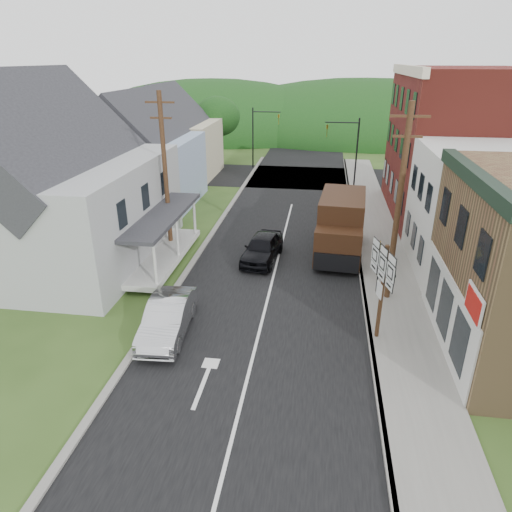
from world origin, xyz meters
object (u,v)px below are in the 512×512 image
at_px(dark_sedan, 262,248).
at_px(warning_sign, 379,259).
at_px(delivery_van, 341,226).
at_px(silver_sedan, 168,318).
at_px(route_sign_cluster, 382,279).

xyz_separation_m(dark_sedan, warning_sign, (5.98, -3.20, 1.11)).
bearing_deg(delivery_van, silver_sedan, -122.33).
bearing_deg(route_sign_cluster, dark_sedan, 113.17).
distance_m(delivery_van, warning_sign, 5.03).
bearing_deg(warning_sign, delivery_van, 120.81).
distance_m(dark_sedan, delivery_van, 4.69).
relative_size(silver_sedan, delivery_van, 0.72).
bearing_deg(dark_sedan, warning_sign, -21.40).
xyz_separation_m(delivery_van, route_sign_cluster, (1.30, -8.70, 1.01)).
distance_m(delivery_van, route_sign_cluster, 8.86).
height_order(dark_sedan, route_sign_cluster, route_sign_cluster).
distance_m(dark_sedan, warning_sign, 6.87).
xyz_separation_m(silver_sedan, route_sign_cluster, (8.45, 0.87, 1.99)).
bearing_deg(warning_sign, route_sign_cluster, -83.96).
bearing_deg(silver_sedan, route_sign_cluster, 1.78).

